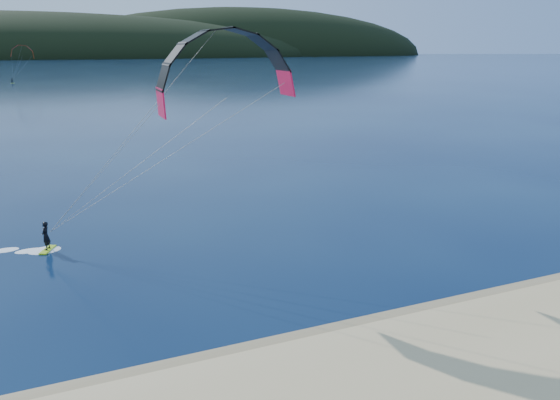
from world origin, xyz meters
name	(u,v)px	position (x,y,z in m)	size (l,w,h in m)	color
wet_sand	(218,367)	(0.00, 4.50, 0.05)	(220.00, 2.50, 0.10)	#937E55
headland	(70,57)	(0.63, 745.28, 0.00)	(1200.00, 310.00, 140.00)	black
kitesurfer_near	(217,104)	(3.30, 15.42, 9.36)	(25.21, 8.47, 14.15)	#A1D118
kitesurfer_far	(22,56)	(-18.39, 190.83, 9.48)	(9.37, 8.39, 12.12)	#A1D118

